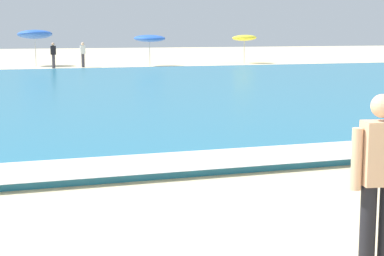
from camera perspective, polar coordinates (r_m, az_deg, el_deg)
The scene contains 7 objects.
sea at distance 23.49m, azimuth -13.77°, elevation 3.04°, with size 120.00×28.00×0.14m, color teal.
surf_foam at distance 10.32m, azimuth -7.28°, elevation -3.38°, with size 120.00×1.53×0.01m, color white.
beach_umbrella_2 at distance 43.06m, azimuth -13.95°, elevation 8.18°, with size 2.26×2.30×2.44m.
beach_umbrella_3 at distance 41.66m, azimuth -3.84°, elevation 8.04°, with size 2.05×2.06×2.06m.
beach_umbrella_4 at distance 45.66m, azimuth 4.74°, elevation 8.08°, with size 1.74×1.76×2.06m.
beachgoer_near_row_left at distance 40.95m, azimuth -9.79°, elevation 6.58°, with size 0.32×0.20×1.58m.
beachgoer_near_row_mid at distance 40.23m, azimuth -12.37°, elevation 6.47°, with size 0.32×0.20×1.58m.
Camera 1 is at (-1.96, -4.59, 2.30)m, focal length 59.29 mm.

